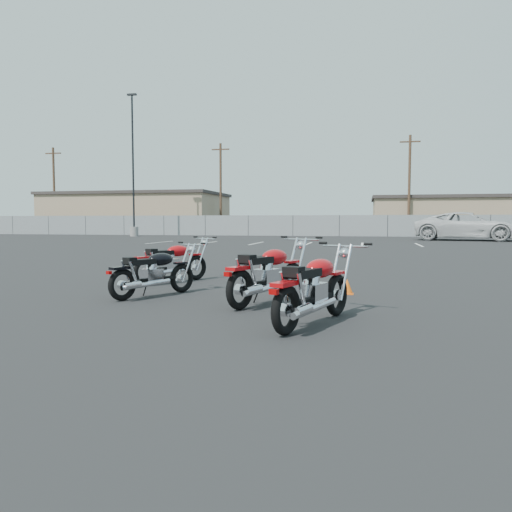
% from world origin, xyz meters
% --- Properties ---
extents(ground, '(120.00, 120.00, 0.00)m').
position_xyz_m(ground, '(0.00, 0.00, 0.00)').
color(ground, black).
rests_on(ground, ground).
extents(motorcycle_front_red, '(1.32, 1.82, 0.94)m').
position_xyz_m(motorcycle_front_red, '(-1.80, 1.52, 0.43)').
color(motorcycle_front_red, black).
rests_on(motorcycle_front_red, ground).
extents(motorcycle_second_black, '(1.19, 1.76, 0.90)m').
position_xyz_m(motorcycle_second_black, '(-1.37, -0.35, 0.41)').
color(motorcycle_second_black, black).
rests_on(motorcycle_second_black, ground).
extents(motorcycle_third_red, '(1.24, 2.04, 1.03)m').
position_xyz_m(motorcycle_third_red, '(0.67, -0.64, 0.47)').
color(motorcycle_third_red, black).
rests_on(motorcycle_third_red, ground).
extents(motorcycle_rear_red, '(1.11, 1.99, 0.99)m').
position_xyz_m(motorcycle_rear_red, '(1.52, -2.10, 0.45)').
color(motorcycle_rear_red, black).
rests_on(motorcycle_rear_red, ground).
extents(training_cone_near, '(0.23, 0.23, 0.27)m').
position_xyz_m(training_cone_near, '(1.83, 0.65, 0.13)').
color(training_cone_near, '#FF610D').
rests_on(training_cone_near, ground).
extents(light_pole_west, '(0.80, 0.70, 11.85)m').
position_xyz_m(light_pole_west, '(-16.95, 30.83, 3.22)').
color(light_pole_west, gray).
rests_on(light_pole_west, ground).
extents(chainlink_fence, '(80.06, 0.06, 1.80)m').
position_xyz_m(chainlink_fence, '(-0.00, 35.00, 0.90)').
color(chainlink_fence, gray).
rests_on(chainlink_fence, ground).
extents(tan_building_west, '(18.40, 10.40, 4.30)m').
position_xyz_m(tan_building_west, '(-22.00, 42.00, 2.16)').
color(tan_building_west, '#9F8666').
rests_on(tan_building_west, ground).
extents(tan_building_east, '(14.40, 9.40, 3.70)m').
position_xyz_m(tan_building_east, '(10.00, 44.00, 1.86)').
color(tan_building_east, '#9F8666').
rests_on(tan_building_east, ground).
extents(utility_pole_a, '(1.80, 0.24, 9.00)m').
position_xyz_m(utility_pole_a, '(-30.00, 39.00, 4.69)').
color(utility_pole_a, '#422C1E').
rests_on(utility_pole_a, ground).
extents(utility_pole_b, '(1.80, 0.24, 9.00)m').
position_xyz_m(utility_pole_b, '(-12.00, 40.00, 4.69)').
color(utility_pole_b, '#422C1E').
rests_on(utility_pole_b, ground).
extents(utility_pole_c, '(1.80, 0.24, 9.00)m').
position_xyz_m(utility_pole_c, '(6.00, 39.00, 4.69)').
color(utility_pole_c, '#422C1E').
rests_on(utility_pole_c, ground).
extents(parking_line_stripes, '(15.12, 4.00, 0.01)m').
position_xyz_m(parking_line_stripes, '(-2.50, 20.00, 0.00)').
color(parking_line_stripes, silver).
rests_on(parking_line_stripes, ground).
extents(white_van, '(4.94, 8.39, 2.99)m').
position_xyz_m(white_van, '(8.86, 27.23, 1.49)').
color(white_van, silver).
rests_on(white_van, ground).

